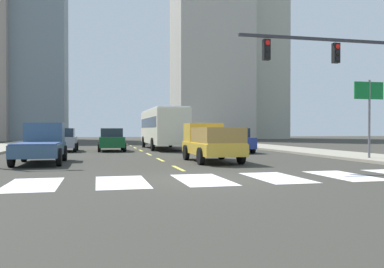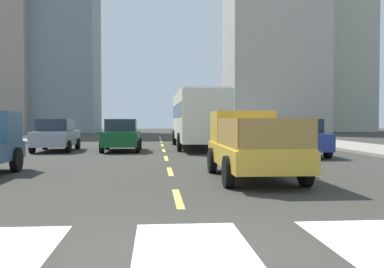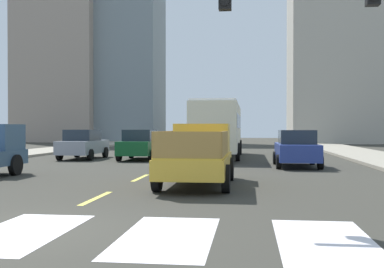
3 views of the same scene
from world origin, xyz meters
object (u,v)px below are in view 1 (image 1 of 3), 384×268
direction_sign_green (369,102)px  sedan_far (63,140)px  traffic_signal_gantry (358,70)px  city_bus (163,126)px  pickup_stakebed (209,143)px  sedan_near_right (111,140)px  sedan_near_left (234,140)px  pickup_dark (42,144)px

direction_sign_green → sedan_far: bearing=141.2°
traffic_signal_gantry → city_bus: bearing=106.7°
pickup_stakebed → sedan_near_right: (-4.56, 11.27, -0.08)m
city_bus → sedan_far: city_bus is taller
traffic_signal_gantry → sedan_near_left: bearing=97.0°
pickup_dark → traffic_signal_gantry: bearing=-23.9°
sedan_near_left → direction_sign_green: bearing=-65.0°
sedan_near_left → sedan_near_right: bearing=153.5°
city_bus → direction_sign_green: bearing=-59.8°
city_bus → pickup_stakebed: bearing=-87.7°
sedan_far → sedan_near_left: same height
pickup_stakebed → sedan_near_right: size_ratio=1.18×
city_bus → traffic_signal_gantry: traffic_signal_gantry is taller
pickup_stakebed → sedan_near_right: pickup_stakebed is taller
sedan_near_left → direction_sign_green: direction_sign_green is taller
sedan_near_left → pickup_stakebed: bearing=-118.8°
pickup_dark → city_bus: 15.18m
sedan_far → direction_sign_green: bearing=-38.9°
pickup_dark → direction_sign_green: 16.71m
pickup_stakebed → sedan_near_left: (3.82, 7.30, -0.08)m
sedan_far → sedan_near_left: 12.61m
pickup_stakebed → city_bus: size_ratio=0.48×
sedan_near_right → pickup_stakebed: bearing=-69.5°
direction_sign_green → city_bus: bearing=118.9°
pickup_dark → traffic_signal_gantry: size_ratio=0.65×
sedan_near_left → city_bus: bearing=121.2°
sedan_far → sedan_near_right: same height
traffic_signal_gantry → direction_sign_green: size_ratio=1.90×
city_bus → sedan_near_left: (4.06, -6.41, -1.09)m
pickup_dark → sedan_near_left: pickup_dark is taller
city_bus → traffic_signal_gantry: (5.53, -18.37, 2.21)m
sedan_near_right → direction_sign_green: 18.19m
pickup_dark → traffic_signal_gantry: (13.51, -5.50, 3.24)m
pickup_dark → traffic_signal_gantry: 14.94m
city_bus → sedan_far: bearing=-163.1°
pickup_dark → traffic_signal_gantry: traffic_signal_gantry is taller
pickup_stakebed → pickup_dark: same height
pickup_dark → sedan_near_right: bearing=68.8°
sedan_far → traffic_signal_gantry: bearing=-50.6°
city_bus → sedan_near_left: 7.67m
city_bus → sedan_near_left: city_bus is taller
sedan_far → direction_sign_green: size_ratio=1.05×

